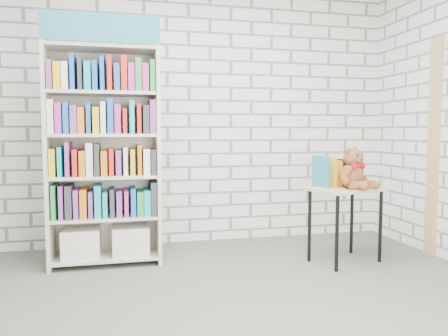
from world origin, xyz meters
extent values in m
plane|color=#4C5446|center=(0.00, 0.00, 0.00)|extent=(4.50, 4.50, 0.00)
cube|color=silver|center=(0.00, 2.00, 1.40)|extent=(4.50, 0.02, 2.80)
cube|color=beige|center=(-1.34, 1.35, 0.98)|extent=(0.03, 0.38, 1.95)
cube|color=beige|center=(-0.39, 1.35, 0.98)|extent=(0.03, 0.38, 1.95)
cube|color=beige|center=(-0.86, 1.53, 0.98)|extent=(0.98, 0.02, 1.95)
cube|color=teal|center=(-0.86, 1.17, 2.07)|extent=(0.98, 0.02, 0.24)
cube|color=beige|center=(-0.86, 1.35, 0.07)|extent=(0.91, 0.36, 0.03)
cube|color=beige|center=(-0.86, 1.35, 0.43)|extent=(0.91, 0.36, 0.03)
cube|color=beige|center=(-0.86, 1.35, 0.80)|extent=(0.91, 0.36, 0.03)
cube|color=beige|center=(-0.86, 1.35, 1.17)|extent=(0.91, 0.36, 0.03)
cube|color=beige|center=(-0.86, 1.35, 1.54)|extent=(0.91, 0.36, 0.03)
cube|color=beige|center=(-0.86, 1.35, 1.93)|extent=(0.91, 0.36, 0.03)
cube|color=silver|center=(-1.08, 1.35, 0.21)|extent=(0.33, 0.32, 0.26)
cube|color=silver|center=(-0.65, 1.35, 0.21)|extent=(0.33, 0.32, 0.26)
cube|color=white|center=(-0.86, 1.34, 0.58)|extent=(0.91, 0.32, 0.26)
cube|color=purple|center=(-0.86, 1.34, 0.95)|extent=(0.91, 0.32, 0.26)
cube|color=#333338|center=(-0.86, 1.34, 1.32)|extent=(0.91, 0.32, 0.26)
cube|color=red|center=(-0.86, 1.34, 1.69)|extent=(0.91, 0.32, 0.26)
cube|color=tan|center=(1.28, 0.92, 0.68)|extent=(0.75, 0.62, 0.03)
cylinder|color=black|center=(1.07, 0.67, 0.33)|extent=(0.03, 0.03, 0.67)
cylinder|color=black|center=(0.97, 1.00, 0.33)|extent=(0.03, 0.03, 0.67)
cylinder|color=black|center=(1.60, 0.83, 0.33)|extent=(0.03, 0.03, 0.67)
cylinder|color=black|center=(1.49, 1.17, 0.33)|extent=(0.03, 0.03, 0.67)
cylinder|color=black|center=(1.08, 0.68, 0.70)|extent=(0.04, 0.04, 0.01)
cylinder|color=black|center=(1.59, 0.84, 0.70)|extent=(0.04, 0.04, 0.01)
cube|color=teal|center=(1.04, 0.95, 0.83)|extent=(0.07, 0.19, 0.27)
cube|color=gold|center=(1.13, 0.98, 0.83)|extent=(0.07, 0.19, 0.27)
cube|color=orange|center=(1.21, 1.01, 0.83)|extent=(0.07, 0.19, 0.27)
cube|color=black|center=(1.29, 1.03, 0.83)|extent=(0.07, 0.19, 0.27)
cube|color=silver|center=(1.38, 1.06, 0.83)|extent=(0.07, 0.19, 0.27)
cube|color=orange|center=(1.46, 1.08, 0.83)|extent=(0.07, 0.19, 0.27)
ellipsoid|color=brown|center=(1.29, 0.84, 0.81)|extent=(0.22, 0.19, 0.22)
sphere|color=brown|center=(1.30, 0.83, 0.98)|extent=(0.16, 0.16, 0.16)
sphere|color=brown|center=(1.24, 0.82, 1.04)|extent=(0.06, 0.06, 0.06)
sphere|color=brown|center=(1.34, 0.88, 1.04)|extent=(0.06, 0.06, 0.06)
sphere|color=brown|center=(1.33, 0.78, 0.96)|extent=(0.06, 0.06, 0.06)
sphere|color=black|center=(1.30, 0.77, 1.00)|extent=(0.02, 0.02, 0.02)
sphere|color=black|center=(1.35, 0.79, 1.00)|extent=(0.02, 0.02, 0.02)
sphere|color=black|center=(1.34, 0.75, 0.96)|extent=(0.02, 0.02, 0.02)
cylinder|color=brown|center=(1.21, 0.77, 0.84)|extent=(0.13, 0.08, 0.16)
cylinder|color=brown|center=(1.40, 0.87, 0.84)|extent=(0.11, 0.12, 0.16)
sphere|color=brown|center=(1.19, 0.74, 0.78)|extent=(0.06, 0.06, 0.06)
sphere|color=brown|center=(1.44, 0.87, 0.78)|extent=(0.06, 0.06, 0.06)
cylinder|color=brown|center=(1.29, 0.71, 0.74)|extent=(0.17, 0.16, 0.09)
cylinder|color=brown|center=(1.40, 0.77, 0.74)|extent=(0.09, 0.17, 0.09)
sphere|color=brown|center=(1.30, 0.64, 0.73)|extent=(0.08, 0.08, 0.08)
sphere|color=brown|center=(1.46, 0.72, 0.73)|extent=(0.08, 0.08, 0.08)
cone|color=#B60B27|center=(1.29, 0.76, 0.90)|extent=(0.08, 0.08, 0.06)
cone|color=#B60B27|center=(1.36, 0.80, 0.90)|extent=(0.08, 0.08, 0.06)
sphere|color=#B60B27|center=(1.33, 0.78, 0.90)|extent=(0.03, 0.03, 0.03)
cube|color=tan|center=(2.23, 0.95, 1.05)|extent=(0.05, 0.12, 2.10)
camera|label=1|loc=(-0.71, -2.70, 1.20)|focal=35.00mm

